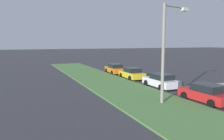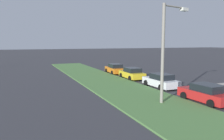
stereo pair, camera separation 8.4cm
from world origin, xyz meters
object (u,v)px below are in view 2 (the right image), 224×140
at_px(parked_car_yellow, 132,73).
at_px(parked_car_orange, 115,69).
at_px(parked_car_red, 206,93).
at_px(streetlight, 166,46).
at_px(parked_car_white, 161,81).

height_order(parked_car_yellow, parked_car_orange, same).
distance_m(parked_car_yellow, parked_car_orange, 5.47).
height_order(parked_car_red, parked_car_orange, same).
distance_m(parked_car_orange, streetlight, 17.35).
height_order(parked_car_red, streetlight, streetlight).
bearing_deg(streetlight, parked_car_red, -107.87).
bearing_deg(parked_car_white, parked_car_orange, 0.15).
height_order(parked_car_white, parked_car_yellow, same).
distance_m(parked_car_white, streetlight, 7.08).
distance_m(parked_car_white, parked_car_yellow, 6.08).
bearing_deg(parked_car_white, parked_car_red, 178.44).
bearing_deg(parked_car_orange, streetlight, 172.70).
relative_size(parked_car_red, parked_car_white, 1.01).
xyz_separation_m(parked_car_white, parked_car_orange, (11.55, 0.15, 0.00)).
height_order(parked_car_red, parked_car_white, same).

